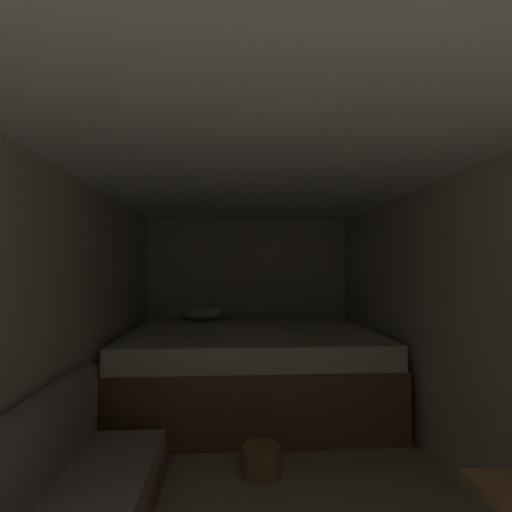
% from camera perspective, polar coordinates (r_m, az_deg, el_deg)
% --- Properties ---
extents(ground_plane, '(7.52, 7.52, 0.00)m').
position_cam_1_polar(ground_plane, '(3.00, 1.15, -30.36)').
color(ground_plane, '#A39984').
extents(wall_back, '(2.71, 0.05, 2.08)m').
position_cam_1_polar(wall_back, '(5.43, -1.29, -5.95)').
color(wall_back, beige).
rests_on(wall_back, ground).
extents(wall_left, '(0.05, 5.52, 2.08)m').
position_cam_1_polar(wall_left, '(2.88, -26.70, -9.49)').
color(wall_left, beige).
rests_on(wall_left, ground).
extents(wall_right, '(0.05, 5.52, 2.08)m').
position_cam_1_polar(wall_right, '(3.07, 27.04, -8.98)').
color(wall_right, beige).
rests_on(wall_right, ground).
extents(ceiling_slab, '(2.71, 5.52, 0.05)m').
position_cam_1_polar(ceiling_slab, '(2.72, 1.12, 12.48)').
color(ceiling_slab, white).
rests_on(ceiling_slab, wall_left).
extents(bed, '(2.49, 2.07, 0.98)m').
position_cam_1_polar(bed, '(4.43, -0.76, -15.24)').
color(bed, brown).
rests_on(bed, ground).
extents(wicker_basket, '(0.27, 0.27, 0.20)m').
position_cam_1_polar(wicker_basket, '(3.20, 0.81, -26.47)').
color(wicker_basket, olive).
rests_on(wicker_basket, ground).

